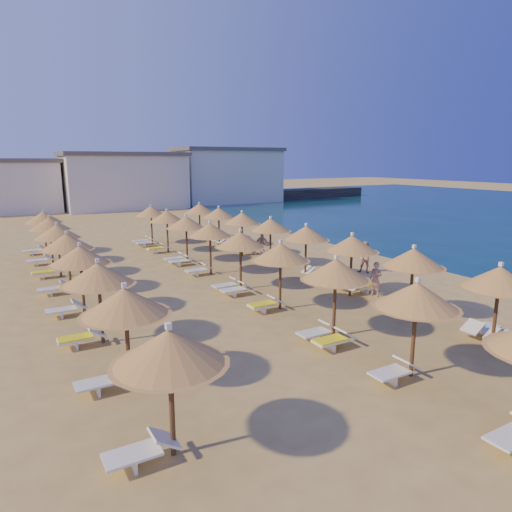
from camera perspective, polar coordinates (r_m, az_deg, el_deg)
ground at (r=21.66m, az=6.17°, el=-5.17°), size 220.00×220.00×0.00m
jetty at (r=75.46m, az=4.03°, el=7.67°), size 30.21×6.14×1.50m
hotel_blocks at (r=64.59m, az=-15.23°, el=9.20°), size 47.00×10.79×8.10m
parasol_row_east at (r=23.04m, az=8.93°, el=2.11°), size 2.55×35.00×3.05m
parasol_row_west at (r=20.81m, az=0.38°, el=1.21°), size 2.55×35.00×3.05m
parasol_row_inland at (r=21.78m, az=-21.90°, el=0.83°), size 2.55×27.79×3.05m
loungers at (r=21.71m, az=-0.86°, el=-4.11°), size 14.40×33.10×0.66m
beachgoer_a at (r=22.27m, az=14.73°, el=-2.81°), size 0.55×0.69×1.65m
beachgoer_c at (r=30.45m, az=0.72°, el=1.46°), size 0.95×0.95×1.61m
beachgoer_b at (r=26.60m, az=13.54°, el=-0.16°), size 1.06×1.12×1.84m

